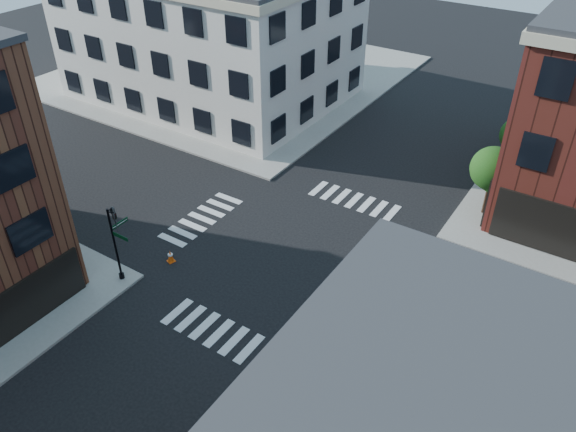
# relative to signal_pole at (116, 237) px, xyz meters

# --- Properties ---
(ground) EXTENTS (120.00, 120.00, 0.00)m
(ground) POSITION_rel_signal_pole_xyz_m (6.72, 6.68, -2.86)
(ground) COLOR black
(ground) RESTS_ON ground
(sidewalk_nw) EXTENTS (30.00, 30.00, 0.15)m
(sidewalk_nw) POSITION_rel_signal_pole_xyz_m (-14.28, 27.68, -2.78)
(sidewalk_nw) COLOR gray
(sidewalk_nw) RESTS_ON ground
(building_nw) EXTENTS (22.00, 16.00, 11.00)m
(building_nw) POSITION_rel_signal_pole_xyz_m (-12.28, 22.68, 2.64)
(building_nw) COLOR silver
(building_nw) RESTS_ON ground
(tree_near) EXTENTS (2.69, 2.69, 4.49)m
(tree_near) POSITION_rel_signal_pole_xyz_m (14.28, 16.65, 0.30)
(tree_near) COLOR black
(tree_near) RESTS_ON ground
(tree_far) EXTENTS (2.43, 2.43, 4.07)m
(tree_far) POSITION_rel_signal_pole_xyz_m (14.28, 22.65, 0.02)
(tree_far) COLOR black
(tree_far) RESTS_ON ground
(signal_pole) EXTENTS (1.29, 1.24, 4.60)m
(signal_pole) POSITION_rel_signal_pole_xyz_m (0.00, 0.00, 0.00)
(signal_pole) COLOR black
(signal_pole) RESTS_ON ground
(box_truck) EXTENTS (9.23, 3.66, 4.09)m
(box_truck) POSITION_rel_signal_pole_xyz_m (20.52, 1.73, -0.73)
(box_truck) COLOR silver
(box_truck) RESTS_ON ground
(traffic_cone) EXTENTS (0.49, 0.49, 0.74)m
(traffic_cone) POSITION_rel_signal_pole_xyz_m (1.02, 2.49, -2.50)
(traffic_cone) COLOR #F3510A
(traffic_cone) RESTS_ON ground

